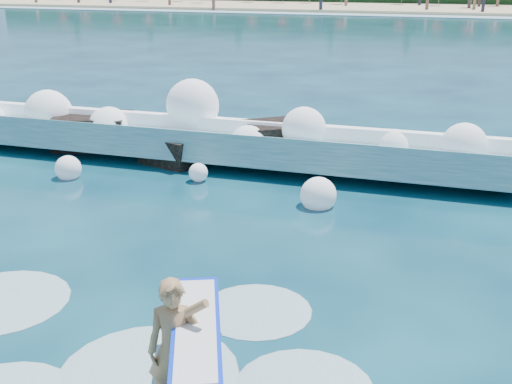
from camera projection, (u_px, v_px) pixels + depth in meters
The scene contains 9 objects.
ground at pixel (138, 286), 11.01m from camera, with size 200.00×200.00×0.00m, color #07263B.
beach at pixel (426, 8), 81.07m from camera, with size 140.00×20.00×0.40m, color tan.
wet_band at pixel (420, 16), 71.24m from camera, with size 140.00×5.00×0.08m, color silver.
breaking_wave at pixel (213, 142), 18.10m from camera, with size 16.50×2.64×1.42m.
rock_cluster at pixel (173, 141), 18.64m from camera, with size 8.08×3.15×1.25m.
surfer_with_board at pixel (180, 345), 8.03m from camera, with size 1.54×3.03×1.91m.
wave_spray at pixel (188, 125), 18.14m from camera, with size 14.98×4.67×2.29m.
surf_foam at pixel (134, 358), 8.99m from camera, with size 8.44×5.09×0.12m.
beachgoers at pixel (381, 2), 79.60m from camera, with size 106.68×13.37×1.93m.
Camera 1 is at (4.92, -8.78, 5.18)m, focal length 45.00 mm.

